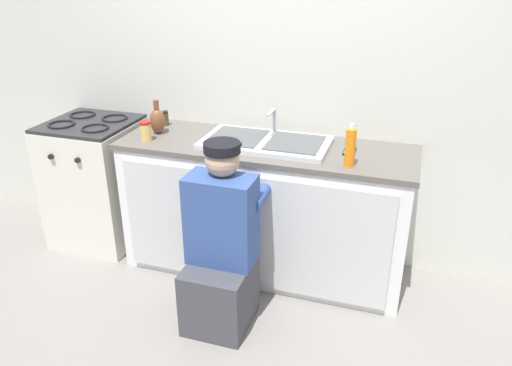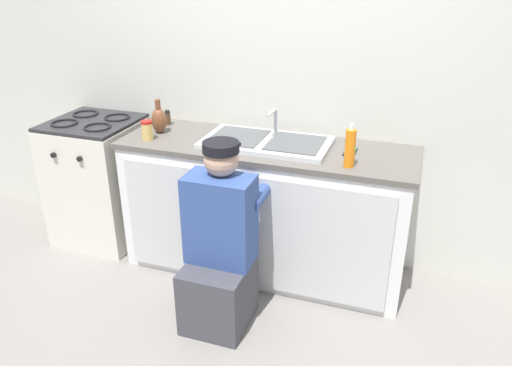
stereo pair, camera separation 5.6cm
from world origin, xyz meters
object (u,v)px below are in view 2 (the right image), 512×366
object	(u,v)px
stove_range	(100,180)
cell_phone	(350,152)
plumber_person	(220,252)
sink_double_basin	(266,142)
soap_bottle_orange	(350,148)
vase_decorative	(159,120)
condiment_jar	(147,130)
spice_bottle_pepper	(168,118)

from	to	relation	value
stove_range	cell_phone	bearing A→B (deg)	1.10
stove_range	plumber_person	world-z (taller)	plumber_person
stove_range	plumber_person	xyz separation A→B (m)	(1.24, -0.62, -0.01)
sink_double_basin	stove_range	xyz separation A→B (m)	(-1.31, -0.00, -0.46)
sink_double_basin	soap_bottle_orange	size ratio (longest dim) A/B	3.20
vase_decorative	cell_phone	bearing A→B (deg)	1.95
condiment_jar	soap_bottle_orange	world-z (taller)	soap_bottle_orange
plumber_person	vase_decorative	size ratio (longest dim) A/B	4.80
condiment_jar	plumber_person	bearing A→B (deg)	-33.49
cell_phone	condiment_jar	world-z (taller)	condiment_jar
cell_phone	condiment_jar	distance (m)	1.30
vase_decorative	sink_double_basin	bearing A→B (deg)	0.80
sink_double_basin	stove_range	size ratio (longest dim) A/B	0.85
spice_bottle_pepper	soap_bottle_orange	world-z (taller)	soap_bottle_orange
condiment_jar	vase_decorative	bearing A→B (deg)	88.54
plumber_person	soap_bottle_orange	world-z (taller)	soap_bottle_orange
cell_phone	vase_decorative	xyz separation A→B (m)	(-1.28, -0.04, 0.08)
condiment_jar	soap_bottle_orange	bearing A→B (deg)	-1.14
sink_double_basin	vase_decorative	bearing A→B (deg)	-179.20
plumber_person	stove_range	bearing A→B (deg)	153.53
sink_double_basin	cell_phone	size ratio (longest dim) A/B	5.71
plumber_person	vase_decorative	bearing A→B (deg)	138.31
spice_bottle_pepper	condiment_jar	bearing A→B (deg)	-85.32
sink_double_basin	plumber_person	xyz separation A→B (m)	(-0.07, -0.62, -0.47)
sink_double_basin	stove_range	distance (m)	1.39
sink_double_basin	vase_decorative	world-z (taller)	vase_decorative
sink_double_basin	vase_decorative	distance (m)	0.76
spice_bottle_pepper	vase_decorative	size ratio (longest dim) A/B	0.46
plumber_person	soap_bottle_orange	xyz separation A→B (m)	(0.63, 0.43, 0.56)
condiment_jar	spice_bottle_pepper	bearing A→B (deg)	94.68
cell_phone	condiment_jar	xyz separation A→B (m)	(-1.29, -0.20, 0.06)
vase_decorative	condiment_jar	bearing A→B (deg)	-91.46
soap_bottle_orange	vase_decorative	bearing A→B (deg)	172.19
plumber_person	sink_double_basin	bearing A→B (deg)	83.08
stove_range	soap_bottle_orange	size ratio (longest dim) A/B	3.77
plumber_person	condiment_jar	size ratio (longest dim) A/B	8.63
cell_phone	soap_bottle_orange	world-z (taller)	soap_bottle_orange
plumber_person	spice_bottle_pepper	bearing A→B (deg)	132.40
vase_decorative	soap_bottle_orange	distance (m)	1.32
spice_bottle_pepper	cell_phone	world-z (taller)	spice_bottle_pepper
vase_decorative	condiment_jar	size ratio (longest dim) A/B	1.80
spice_bottle_pepper	condiment_jar	size ratio (longest dim) A/B	0.82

